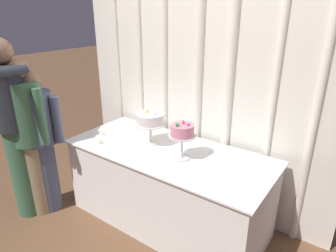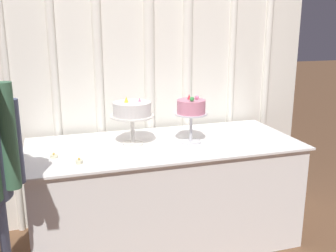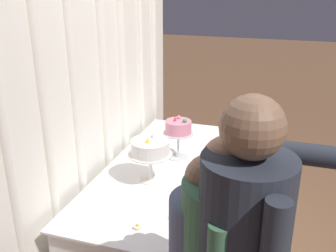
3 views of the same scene
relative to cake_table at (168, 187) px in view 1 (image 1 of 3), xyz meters
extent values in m
plane|color=brown|center=(0.00, -0.10, -0.39)|extent=(24.00, 24.00, 0.00)
cube|color=white|center=(0.00, 0.50, 0.96)|extent=(2.79, 0.04, 2.70)
cylinder|color=white|center=(-1.05, 0.48, 0.96)|extent=(0.05, 0.05, 2.70)
cylinder|color=white|center=(-0.71, 0.48, 0.96)|extent=(0.06, 0.06, 2.70)
cylinder|color=white|center=(-0.38, 0.48, 0.96)|extent=(0.07, 0.07, 2.70)
cylinder|color=white|center=(0.02, 0.48, 0.96)|extent=(0.09, 0.09, 2.70)
cylinder|color=white|center=(0.34, 0.48, 0.96)|extent=(0.09, 0.09, 2.70)
cylinder|color=white|center=(0.74, 0.48, 0.96)|extent=(0.06, 0.06, 2.70)
cylinder|color=white|center=(1.08, 0.48, 0.96)|extent=(0.06, 0.06, 2.70)
cube|color=white|center=(0.00, 0.00, -0.01)|extent=(1.87, 0.79, 0.76)
cube|color=white|center=(0.00, 0.00, 0.38)|extent=(1.92, 0.84, 0.01)
cylinder|color=silver|center=(-0.22, 0.03, 0.39)|extent=(0.15, 0.15, 0.01)
cylinder|color=silver|center=(-0.22, 0.03, 0.49)|extent=(0.03, 0.03, 0.19)
cylinder|color=silver|center=(-0.22, 0.03, 0.59)|extent=(0.30, 0.30, 0.01)
cylinder|color=white|center=(-0.22, 0.03, 0.64)|extent=(0.26, 0.26, 0.09)
cone|color=pink|center=(-0.17, 0.04, 0.70)|extent=(0.02, 0.02, 0.03)
cone|color=yellow|center=(-0.26, 0.04, 0.71)|extent=(0.03, 0.03, 0.04)
cylinder|color=silver|center=(0.18, -0.05, 0.39)|extent=(0.15, 0.15, 0.01)
cylinder|color=silver|center=(0.18, -0.05, 0.49)|extent=(0.02, 0.02, 0.19)
cylinder|color=silver|center=(0.18, -0.05, 0.60)|extent=(0.23, 0.23, 0.01)
cylinder|color=pink|center=(0.18, -0.05, 0.65)|extent=(0.20, 0.20, 0.09)
sphere|color=pink|center=(0.23, -0.03, 0.71)|extent=(0.03, 0.03, 0.03)
cone|color=#DB333D|center=(0.18, -0.02, 0.71)|extent=(0.03, 0.03, 0.04)
sphere|color=green|center=(0.17, -0.10, 0.71)|extent=(0.03, 0.03, 0.03)
cylinder|color=beige|center=(-0.76, -0.09, 0.39)|extent=(0.05, 0.05, 0.02)
sphere|color=#F9CC4C|center=(-0.76, -0.09, 0.41)|extent=(0.01, 0.01, 0.01)
cylinder|color=beige|center=(-0.62, -0.25, 0.40)|extent=(0.04, 0.04, 0.02)
sphere|color=#F9CC4C|center=(-0.62, -0.25, 0.42)|extent=(0.01, 0.01, 0.01)
cylinder|color=#4C5675|center=(-1.13, -0.55, -0.01)|extent=(0.31, 0.31, 0.75)
cylinder|color=#4C5675|center=(-1.13, -0.55, 0.62)|extent=(0.43, 0.43, 0.51)
sphere|color=#846047|center=(-1.13, -0.55, 0.98)|extent=(0.19, 0.19, 0.19)
cube|color=maroon|center=(-1.13, -0.70, 0.65)|extent=(0.04, 0.02, 0.33)
cylinder|color=#4C5675|center=(-1.30, -0.65, 0.61)|extent=(0.08, 0.08, 0.45)
cylinder|color=#4C5675|center=(-0.96, -0.46, 0.61)|extent=(0.08, 0.08, 0.45)
cylinder|color=#9E8966|center=(-1.17, -0.63, 0.00)|extent=(0.26, 0.26, 0.78)
cylinder|color=#3D6B4C|center=(-1.17, -0.63, 0.69)|extent=(0.37, 0.37, 0.60)
sphere|color=#A37556|center=(-1.17, -0.63, 1.08)|extent=(0.19, 0.19, 0.19)
cube|color=#664C84|center=(-1.17, -0.78, 0.72)|extent=(0.04, 0.01, 0.38)
cylinder|color=#3D6B4C|center=(-1.38, -0.65, 0.69)|extent=(0.08, 0.08, 0.53)
cylinder|color=#3D6B4C|center=(-0.96, -0.60, 0.69)|extent=(0.08, 0.08, 0.53)
cylinder|color=#3D6B4C|center=(-1.24, -0.72, 0.09)|extent=(0.34, 0.34, 0.94)
cylinder|color=#282D38|center=(-1.24, -0.72, 0.85)|extent=(0.47, 0.47, 0.59)
camera|label=1|loc=(1.41, -1.96, 1.59)|focal=31.69mm
camera|label=2|loc=(-0.76, -2.54, 1.21)|focal=41.63mm
camera|label=3|loc=(-2.46, -0.82, 1.72)|focal=41.66mm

